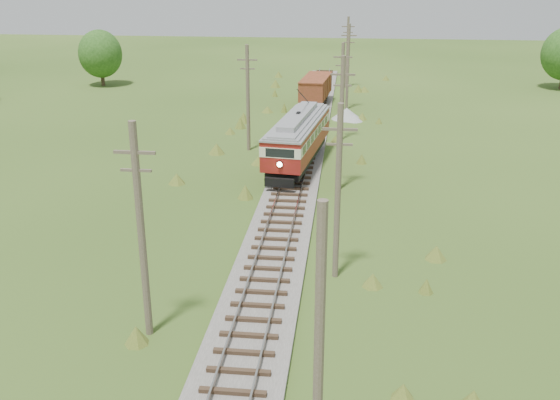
# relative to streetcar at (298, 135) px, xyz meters

# --- Properties ---
(railbed_main) EXTENTS (3.60, 96.00, 0.57)m
(railbed_main) POSITION_rel_streetcar_xyz_m (0.00, -1.28, -2.40)
(railbed_main) COLOR #605B54
(railbed_main) RESTS_ON ground
(streetcar) EXTENTS (4.23, 12.28, 5.56)m
(streetcar) POSITION_rel_streetcar_xyz_m (0.00, 0.00, 0.00)
(streetcar) COLOR black
(streetcar) RESTS_ON ground
(gondola) EXTENTS (3.29, 8.21, 2.66)m
(gondola) POSITION_rel_streetcar_xyz_m (0.00, 22.81, -0.59)
(gondola) COLOR black
(gondola) RESTS_ON ground
(gravel_pile) EXTENTS (3.11, 3.30, 1.13)m
(gravel_pile) POSITION_rel_streetcar_xyz_m (3.58, 16.88, -2.06)
(gravel_pile) COLOR gray
(gravel_pile) RESTS_ON ground
(utility_pole_r_1) EXTENTS (0.30, 0.30, 8.80)m
(utility_pole_r_1) POSITION_rel_streetcar_xyz_m (3.10, -30.28, 1.81)
(utility_pole_r_1) COLOR brown
(utility_pole_r_1) RESTS_ON ground
(utility_pole_r_2) EXTENTS (1.60, 0.30, 8.60)m
(utility_pole_r_2) POSITION_rel_streetcar_xyz_m (3.30, -17.28, 1.83)
(utility_pole_r_2) COLOR brown
(utility_pole_r_2) RESTS_ON ground
(utility_pole_r_3) EXTENTS (1.60, 0.30, 9.00)m
(utility_pole_r_3) POSITION_rel_streetcar_xyz_m (3.20, -4.28, 2.03)
(utility_pole_r_3) COLOR brown
(utility_pole_r_3) RESTS_ON ground
(utility_pole_r_4) EXTENTS (1.60, 0.30, 8.40)m
(utility_pole_r_4) POSITION_rel_streetcar_xyz_m (3.00, 8.72, 1.73)
(utility_pole_r_4) COLOR brown
(utility_pole_r_4) RESTS_ON ground
(utility_pole_r_5) EXTENTS (1.60, 0.30, 8.90)m
(utility_pole_r_5) POSITION_rel_streetcar_xyz_m (3.40, 21.72, 1.98)
(utility_pole_r_5) COLOR brown
(utility_pole_r_5) RESTS_ON ground
(utility_pole_r_6) EXTENTS (1.60, 0.30, 8.70)m
(utility_pole_r_6) POSITION_rel_streetcar_xyz_m (3.20, 34.72, 1.88)
(utility_pole_r_6) COLOR brown
(utility_pole_r_6) RESTS_ON ground
(utility_pole_l_a) EXTENTS (1.60, 0.30, 9.00)m
(utility_pole_l_a) POSITION_rel_streetcar_xyz_m (-4.20, -23.28, 2.03)
(utility_pole_l_a) COLOR brown
(utility_pole_l_a) RESTS_ON ground
(utility_pole_l_b) EXTENTS (1.60, 0.30, 8.60)m
(utility_pole_l_b) POSITION_rel_streetcar_xyz_m (-4.50, 4.72, 1.83)
(utility_pole_l_b) COLOR brown
(utility_pole_l_b) RESTS_ON ground
(tree_mid_a) EXTENTS (5.46, 5.46, 7.03)m
(tree_mid_a) POSITION_rel_streetcar_xyz_m (-28.00, 32.72, 1.43)
(tree_mid_a) COLOR #38281C
(tree_mid_a) RESTS_ON ground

